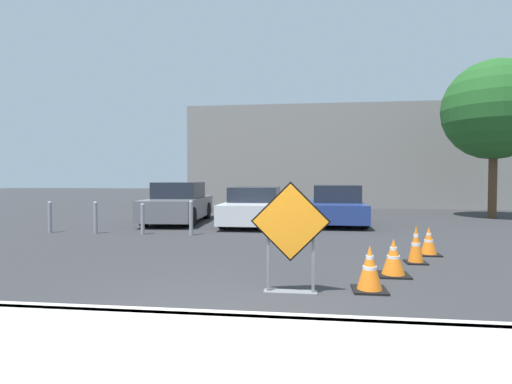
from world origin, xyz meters
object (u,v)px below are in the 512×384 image
object	(u,v)px
parked_car_third	(336,206)
bollard_nearest	(191,217)
traffic_cone_second	(393,258)
parked_car_nearest	(179,204)
bollard_fourth	(50,216)
traffic_cone_nearest	(370,269)
bollard_third	(96,217)
road_closed_sign	(290,231)
traffic_cone_third	(416,245)
bollard_second	(143,218)
parked_car_second	(255,207)
traffic_cone_fourth	(429,241)

from	to	relation	value
parked_car_third	bollard_nearest	bearing A→B (deg)	40.19
traffic_cone_second	parked_car_nearest	world-z (taller)	parked_car_nearest
traffic_cone_second	bollard_fourth	size ratio (longest dim) A/B	0.66
parked_car_third	traffic_cone_nearest	bearing A→B (deg)	89.73
bollard_nearest	bollard_third	world-z (taller)	bollard_nearest
road_closed_sign	parked_car_nearest	size ratio (longest dim) A/B	0.34
road_closed_sign	bollard_third	xyz separation A→B (m)	(-5.87, 5.40, -0.38)
traffic_cone_third	parked_car_third	bearing A→B (deg)	98.53
road_closed_sign	traffic_cone_nearest	size ratio (longest dim) A/B	2.38
traffic_cone_second	bollard_second	bearing A→B (deg)	145.64
road_closed_sign	bollard_second	world-z (taller)	road_closed_sign
parked_car_nearest	bollard_third	size ratio (longest dim) A/B	4.83
parked_car_second	bollard_third	distance (m)	5.26
bollard_second	bollard_fourth	bearing A→B (deg)	-180.00
traffic_cone_fourth	parked_car_third	xyz separation A→B (m)	(-1.48, 5.75, 0.34)
road_closed_sign	bollard_fourth	bearing A→B (deg)	143.54
parked_car_nearest	parked_car_second	world-z (taller)	parked_car_nearest
bollard_second	bollard_third	world-z (taller)	bollard_third
traffic_cone_third	bollard_second	xyz separation A→B (m)	(-6.72, 3.10, 0.13)
traffic_cone_second	bollard_nearest	xyz separation A→B (m)	(-4.65, 4.16, 0.22)
bollard_second	traffic_cone_nearest	bearing A→B (deg)	-42.67
traffic_cone_second	traffic_cone_nearest	bearing A→B (deg)	-118.95
traffic_cone_third	bollard_second	world-z (taller)	bollard_second
road_closed_sign	traffic_cone_second	distance (m)	2.14
bollard_nearest	bollard_fourth	distance (m)	4.30
traffic_cone_nearest	traffic_cone_second	xyz separation A→B (m)	(0.53, 0.96, -0.02)
traffic_cone_nearest	parked_car_second	world-z (taller)	parked_car_second
traffic_cone_third	bollard_fourth	world-z (taller)	bollard_fourth
traffic_cone_second	bollard_third	bearing A→B (deg)	151.04
traffic_cone_nearest	traffic_cone_third	size ratio (longest dim) A/B	0.92
parked_car_third	bollard_third	distance (m)	7.98
traffic_cone_nearest	parked_car_third	xyz separation A→B (m)	(0.18, 8.64, 0.31)
parked_car_second	parked_car_third	bearing A→B (deg)	-170.24
bollard_nearest	parked_car_third	bearing A→B (deg)	39.28
bollard_nearest	bollard_third	distance (m)	2.87
parked_car_nearest	parked_car_second	distance (m)	2.87
road_closed_sign	parked_car_second	bearing A→B (deg)	100.53
bollard_second	parked_car_nearest	bearing A→B (deg)	89.86
traffic_cone_fourth	parked_car_second	distance (m)	6.83
traffic_cone_nearest	traffic_cone_second	distance (m)	1.10
traffic_cone_nearest	traffic_cone_second	size ratio (longest dim) A/B	1.07
traffic_cone_second	bollard_nearest	bearing A→B (deg)	138.19
bollard_second	bollard_third	distance (m)	1.43
traffic_cone_nearest	traffic_cone_fourth	distance (m)	3.32
traffic_cone_second	parked_car_second	size ratio (longest dim) A/B	0.13
parked_car_nearest	bollard_second	xyz separation A→B (m)	(-0.01, -3.26, -0.20)
traffic_cone_nearest	parked_car_third	bearing A→B (deg)	88.83
road_closed_sign	bollard_nearest	size ratio (longest dim) A/B	1.58
traffic_cone_nearest	traffic_cone_fourth	xyz separation A→B (m)	(1.65, 2.88, -0.03)
parked_car_nearest	parked_car_second	xyz separation A→B (m)	(2.86, -0.23, -0.07)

